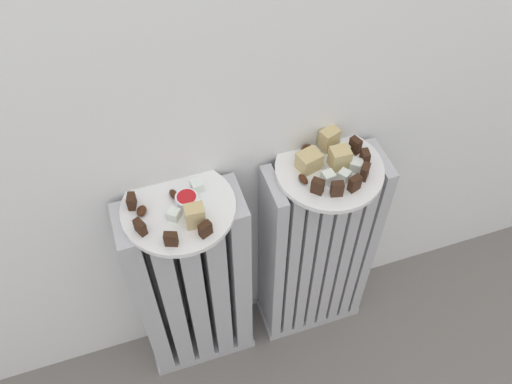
% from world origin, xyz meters
% --- Properties ---
extents(radiator_left, '(0.29, 0.12, 0.66)m').
position_xyz_m(radiator_left, '(-0.17, 0.28, 0.33)').
color(radiator_left, '#B2B2B7').
rests_on(radiator_left, ground_plane).
extents(radiator_right, '(0.29, 0.12, 0.66)m').
position_xyz_m(radiator_right, '(0.17, 0.28, 0.33)').
color(radiator_right, '#B2B2B7').
rests_on(radiator_right, ground_plane).
extents(plate_left, '(0.24, 0.24, 0.01)m').
position_xyz_m(plate_left, '(-0.17, 0.28, 0.67)').
color(plate_left, white).
rests_on(plate_left, radiator_left).
extents(plate_right, '(0.24, 0.24, 0.01)m').
position_xyz_m(plate_right, '(0.17, 0.28, 0.67)').
color(plate_right, white).
rests_on(plate_right, radiator_right).
extents(dark_cake_slice_left_0, '(0.02, 0.03, 0.03)m').
position_xyz_m(dark_cake_slice_left_0, '(-0.26, 0.31, 0.69)').
color(dark_cake_slice_left_0, '#382114').
rests_on(dark_cake_slice_left_0, plate_left).
extents(dark_cake_slice_left_1, '(0.02, 0.03, 0.03)m').
position_xyz_m(dark_cake_slice_left_1, '(-0.25, 0.24, 0.69)').
color(dark_cake_slice_left_1, '#382114').
rests_on(dark_cake_slice_left_1, plate_left).
extents(dark_cake_slice_left_2, '(0.03, 0.02, 0.03)m').
position_xyz_m(dark_cake_slice_left_2, '(-0.20, 0.19, 0.69)').
color(dark_cake_slice_left_2, '#382114').
rests_on(dark_cake_slice_left_2, plate_left).
extents(dark_cake_slice_left_3, '(0.03, 0.02, 0.03)m').
position_xyz_m(dark_cake_slice_left_3, '(-0.13, 0.19, 0.69)').
color(dark_cake_slice_left_3, '#382114').
rests_on(dark_cake_slice_left_3, plate_left).
extents(marble_cake_slice_left_0, '(0.04, 0.03, 0.05)m').
position_xyz_m(marble_cake_slice_left_0, '(-0.14, 0.23, 0.70)').
color(marble_cake_slice_left_0, tan).
rests_on(marble_cake_slice_left_0, plate_left).
extents(turkish_delight_left_0, '(0.03, 0.03, 0.02)m').
position_xyz_m(turkish_delight_left_0, '(-0.18, 0.25, 0.68)').
color(turkish_delight_left_0, white).
rests_on(turkish_delight_left_0, plate_left).
extents(turkish_delight_left_1, '(0.03, 0.03, 0.02)m').
position_xyz_m(turkish_delight_left_1, '(-0.12, 0.31, 0.69)').
color(turkish_delight_left_1, white).
rests_on(turkish_delight_left_1, plate_left).
extents(turkish_delight_left_2, '(0.03, 0.03, 0.02)m').
position_xyz_m(turkish_delight_left_2, '(-0.13, 0.26, 0.68)').
color(turkish_delight_left_2, white).
rests_on(turkish_delight_left_2, plate_left).
extents(medjool_date_left_0, '(0.02, 0.03, 0.01)m').
position_xyz_m(medjool_date_left_0, '(-0.17, 0.31, 0.68)').
color(medjool_date_left_0, '#3D1E0F').
rests_on(medjool_date_left_0, plate_left).
extents(medjool_date_left_1, '(0.03, 0.03, 0.02)m').
position_xyz_m(medjool_date_left_1, '(-0.24, 0.29, 0.68)').
color(medjool_date_left_1, '#3D1E0F').
rests_on(medjool_date_left_1, plate_left).
extents(jam_bowl_left, '(0.05, 0.05, 0.02)m').
position_xyz_m(jam_bowl_left, '(-0.15, 0.28, 0.69)').
color(jam_bowl_left, white).
rests_on(jam_bowl_left, plate_left).
extents(dark_cake_slice_right_0, '(0.03, 0.03, 0.04)m').
position_xyz_m(dark_cake_slice_right_0, '(0.12, 0.23, 0.69)').
color(dark_cake_slice_right_0, '#382114').
rests_on(dark_cake_slice_right_0, plate_right).
extents(dark_cake_slice_right_1, '(0.03, 0.02, 0.04)m').
position_xyz_m(dark_cake_slice_right_1, '(0.15, 0.21, 0.69)').
color(dark_cake_slice_right_1, '#382114').
rests_on(dark_cake_slice_right_1, plate_right).
extents(dark_cake_slice_right_2, '(0.03, 0.02, 0.04)m').
position_xyz_m(dark_cake_slice_right_2, '(0.19, 0.21, 0.69)').
color(dark_cake_slice_right_2, '#382114').
rests_on(dark_cake_slice_right_2, plate_right).
extents(dark_cake_slice_right_3, '(0.03, 0.03, 0.04)m').
position_xyz_m(dark_cake_slice_right_3, '(0.23, 0.23, 0.69)').
color(dark_cake_slice_right_3, '#382114').
rests_on(dark_cake_slice_right_3, plate_right).
extents(dark_cake_slice_right_4, '(0.02, 0.03, 0.04)m').
position_xyz_m(dark_cake_slice_right_4, '(0.24, 0.27, 0.69)').
color(dark_cake_slice_right_4, '#382114').
rests_on(dark_cake_slice_right_4, plate_right).
extents(dark_cake_slice_right_5, '(0.02, 0.03, 0.04)m').
position_xyz_m(dark_cake_slice_right_5, '(0.24, 0.31, 0.69)').
color(dark_cake_slice_right_5, '#382114').
rests_on(dark_cake_slice_right_5, plate_right).
extents(marble_cake_slice_right_0, '(0.04, 0.04, 0.05)m').
position_xyz_m(marble_cake_slice_right_0, '(0.19, 0.28, 0.70)').
color(marble_cake_slice_right_0, tan).
rests_on(marble_cake_slice_right_0, plate_right).
extents(marble_cake_slice_right_1, '(0.06, 0.05, 0.04)m').
position_xyz_m(marble_cake_slice_right_1, '(0.12, 0.29, 0.69)').
color(marble_cake_slice_right_1, tan).
rests_on(marble_cake_slice_right_1, plate_right).
extents(marble_cake_slice_right_2, '(0.05, 0.04, 0.05)m').
position_xyz_m(marble_cake_slice_right_2, '(0.19, 0.34, 0.70)').
color(marble_cake_slice_right_2, tan).
rests_on(marble_cake_slice_right_2, plate_right).
extents(turkish_delight_right_0, '(0.03, 0.03, 0.02)m').
position_xyz_m(turkish_delight_right_0, '(0.15, 0.25, 0.69)').
color(turkish_delight_right_0, white).
rests_on(turkish_delight_right_0, plate_right).
extents(turkish_delight_right_1, '(0.03, 0.03, 0.02)m').
position_xyz_m(turkish_delight_right_1, '(0.18, 0.24, 0.68)').
color(turkish_delight_right_1, white).
rests_on(turkish_delight_right_1, plate_right).
extents(turkish_delight_right_2, '(0.04, 0.04, 0.02)m').
position_xyz_m(turkish_delight_right_2, '(0.22, 0.26, 0.69)').
color(turkish_delight_right_2, white).
rests_on(turkish_delight_right_2, plate_right).
extents(turkish_delight_right_3, '(0.03, 0.03, 0.02)m').
position_xyz_m(turkish_delight_right_3, '(0.21, 0.31, 0.68)').
color(turkish_delight_right_3, white).
rests_on(turkish_delight_right_3, plate_right).
extents(medjool_date_right_0, '(0.03, 0.02, 0.01)m').
position_xyz_m(medjool_date_right_0, '(0.14, 0.34, 0.68)').
color(medjool_date_right_0, '#3D1E0F').
rests_on(medjool_date_right_0, plate_right).
extents(medjool_date_right_2, '(0.02, 0.03, 0.01)m').
position_xyz_m(medjool_date_right_2, '(0.10, 0.26, 0.68)').
color(medjool_date_right_2, '#3D1E0F').
rests_on(medjool_date_right_2, plate_right).
extents(fork, '(0.02, 0.10, 0.00)m').
position_xyz_m(fork, '(0.15, 0.29, 0.67)').
color(fork, '#B7B7BC').
rests_on(fork, plate_right).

